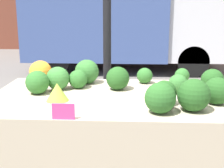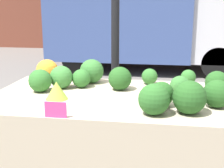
# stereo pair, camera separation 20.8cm
# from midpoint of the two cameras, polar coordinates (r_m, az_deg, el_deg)

# --- Properties ---
(tent_pole) EXTENTS (0.07, 0.07, 2.41)m
(tent_pole) POSITION_cam_midpoint_polar(r_m,az_deg,el_deg) (2.71, 2.83, 9.40)
(tent_pole) COLOR black
(tent_pole) RESTS_ON ground_plane
(parked_truck) EXTENTS (4.37, 2.28, 2.47)m
(parked_truck) POSITION_cam_midpoint_polar(r_m,az_deg,el_deg) (7.39, 6.56, 12.84)
(parked_truck) COLOR #384C84
(parked_truck) RESTS_ON ground_plane
(market_table) EXTENTS (1.63, 0.97, 0.84)m
(market_table) POSITION_cam_midpoint_polar(r_m,az_deg,el_deg) (2.06, 2.60, -5.38)
(market_table) COLOR tan
(market_table) RESTS_ON ground_plane
(orange_cauliflower) EXTENTS (0.18, 0.18, 0.18)m
(orange_cauliflower) POSITION_cam_midpoint_polar(r_m,az_deg,el_deg) (2.52, -9.48, 2.44)
(orange_cauliflower) COLOR orange
(orange_cauliflower) RESTS_ON market_table
(romanesco_head) EXTENTS (0.14, 0.14, 0.12)m
(romanesco_head) POSITION_cam_midpoint_polar(r_m,az_deg,el_deg) (2.01, -7.21, -1.22)
(romanesco_head) COLOR #93B238
(romanesco_head) RESTS_ON market_table
(broccoli_head_0) EXTENTS (0.16, 0.16, 0.16)m
(broccoli_head_0) POSITION_cam_midpoint_polar(r_m,az_deg,el_deg) (2.26, 21.16, 0.20)
(broccoli_head_0) COLOR #23511E
(broccoli_head_0) RESTS_ON market_table
(broccoli_head_1) EXTENTS (0.17, 0.17, 0.17)m
(broccoli_head_1) POSITION_cam_midpoint_polar(r_m,az_deg,el_deg) (1.97, 21.59, -1.71)
(broccoli_head_1) COLOR #23511E
(broccoli_head_1) RESTS_ON market_table
(broccoli_head_2) EXTENTS (0.13, 0.13, 0.13)m
(broccoli_head_2) POSITION_cam_midpoint_polar(r_m,az_deg,el_deg) (2.15, 15.04, -0.35)
(broccoli_head_2) COLOR #336B2D
(broccoli_head_2) RESTS_ON market_table
(broccoli_head_3) EXTENTS (0.12, 0.12, 0.12)m
(broccoli_head_3) POSITION_cam_midpoint_polar(r_m,az_deg,el_deg) (2.48, 16.12, 1.19)
(broccoli_head_3) COLOR #2D6628
(broccoli_head_3) RESTS_ON market_table
(broccoli_head_4) EXTENTS (0.17, 0.17, 0.17)m
(broccoli_head_4) POSITION_cam_midpoint_polar(r_m,az_deg,el_deg) (2.23, 4.14, 0.99)
(broccoli_head_4) COLOR #23511E
(broccoli_head_4) RESTS_ON market_table
(broccoli_head_5) EXTENTS (0.16, 0.16, 0.16)m
(broccoli_head_5) POSITION_cam_midpoint_polar(r_m,az_deg,el_deg) (2.20, -10.41, 0.58)
(broccoli_head_5) COLOR #2D6628
(broccoli_head_5) RESTS_ON market_table
(broccoli_head_6) EXTENTS (0.17, 0.17, 0.17)m
(broccoli_head_6) POSITION_cam_midpoint_polar(r_m,az_deg,el_deg) (2.28, -6.72, 1.22)
(broccoli_head_6) COLOR #387533
(broccoli_head_6) RESTS_ON market_table
(broccoli_head_7) EXTENTS (0.19, 0.19, 0.19)m
(broccoli_head_7) POSITION_cam_midpoint_polar(r_m,az_deg,el_deg) (1.80, 17.22, -2.41)
(broccoli_head_7) COLOR #23511E
(broccoli_head_7) RESTS_ON market_table
(broccoli_head_8) EXTENTS (0.18, 0.18, 0.18)m
(broccoli_head_8) POSITION_cam_midpoint_polar(r_m,az_deg,el_deg) (1.74, 11.11, -2.82)
(broccoli_head_8) COLOR #285B23
(broccoli_head_8) RESTS_ON market_table
(broccoli_head_9) EXTENTS (0.14, 0.14, 0.14)m
(broccoli_head_9) POSITION_cam_midpoint_polar(r_m,az_deg,el_deg) (2.29, -3.08, 0.99)
(broccoli_head_9) COLOR #2D6628
(broccoli_head_9) RESTS_ON market_table
(broccoli_head_10) EXTENTS (0.15, 0.15, 0.15)m
(broccoli_head_10) POSITION_cam_midpoint_polar(r_m,az_deg,el_deg) (1.90, 12.15, -1.85)
(broccoli_head_10) COLOR #23511E
(broccoli_head_10) RESTS_ON market_table
(broccoli_head_11) EXTENTS (0.12, 0.12, 0.12)m
(broccoli_head_11) POSITION_cam_midpoint_polar(r_m,az_deg,el_deg) (2.42, 9.33, 1.35)
(broccoli_head_11) COLOR #2D6628
(broccoli_head_11) RESTS_ON market_table
(broccoli_head_12) EXTENTS (0.19, 0.19, 0.19)m
(broccoli_head_12) POSITION_cam_midpoint_polar(r_m,az_deg,el_deg) (2.43, -1.29, 2.34)
(broccoli_head_12) COLOR #336B2D
(broccoli_head_12) RESTS_ON market_table
(price_sign) EXTENTS (0.12, 0.01, 0.09)m
(price_sign) POSITION_cam_midpoint_polar(r_m,az_deg,el_deg) (1.68, -6.82, -4.76)
(price_sign) COLOR #E53D84
(price_sign) RESTS_ON market_table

